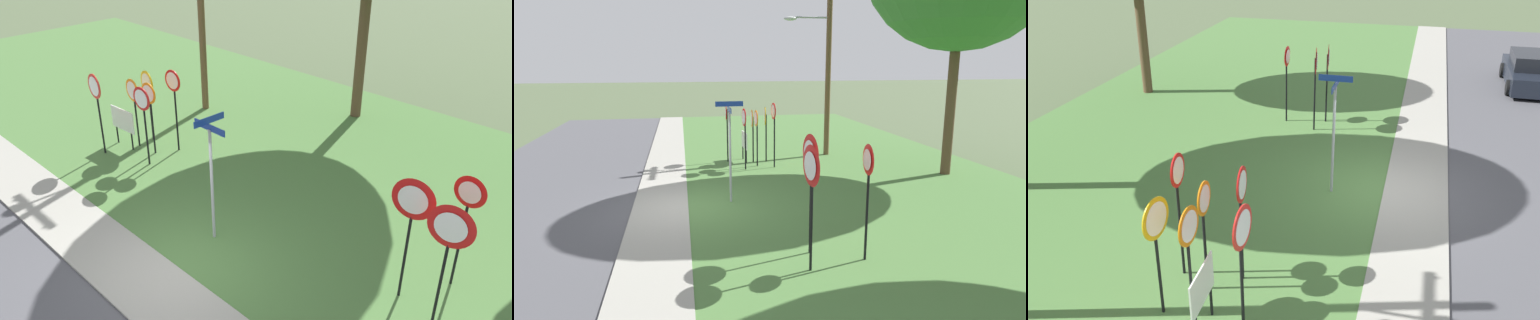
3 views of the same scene
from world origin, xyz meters
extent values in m
plane|color=#4C5B3D|center=(0.00, 0.00, 0.00)|extent=(160.00, 160.00, 0.00)
cube|color=#99968C|center=(0.00, -0.80, 0.03)|extent=(44.00, 1.60, 0.06)
cube|color=#477038|center=(0.00, 6.00, 0.02)|extent=(44.00, 12.00, 0.04)
cylinder|color=black|center=(-4.58, 3.51, 1.20)|extent=(0.06, 0.06, 2.32)
cylinder|color=red|center=(-4.58, 3.47, 2.31)|extent=(0.65, 0.06, 0.65)
cylinder|color=white|center=(-4.58, 3.45, 2.31)|extent=(0.50, 0.04, 0.50)
cylinder|color=black|center=(-4.46, 2.32, 1.10)|extent=(0.06, 0.06, 2.11)
cylinder|color=red|center=(-4.46, 2.28, 2.10)|extent=(0.69, 0.08, 0.69)
cylinder|color=white|center=(-4.46, 2.27, 2.10)|extent=(0.53, 0.05, 0.54)
cylinder|color=black|center=(-6.03, 1.79, 1.15)|extent=(0.06, 0.06, 2.22)
cylinder|color=red|center=(-6.03, 1.75, 2.21)|extent=(0.74, 0.07, 0.74)
cylinder|color=white|center=(-6.03, 1.73, 2.21)|extent=(0.58, 0.04, 0.58)
cylinder|color=black|center=(-4.93, 2.87, 1.04)|extent=(0.06, 0.06, 2.00)
cylinder|color=orange|center=(-4.93, 2.83, 1.99)|extent=(0.64, 0.05, 0.64)
cylinder|color=white|center=(-4.93, 2.81, 1.99)|extent=(0.50, 0.03, 0.50)
cylinder|color=black|center=(-5.73, 2.83, 0.99)|extent=(0.06, 0.06, 1.91)
cylinder|color=orange|center=(-5.73, 2.79, 1.89)|extent=(0.70, 0.07, 0.70)
cylinder|color=white|center=(-5.73, 2.77, 1.89)|extent=(0.55, 0.04, 0.55)
cylinder|color=black|center=(-5.77, 3.39, 1.04)|extent=(0.06, 0.06, 1.99)
cylinder|color=gold|center=(-5.77, 3.35, 1.98)|extent=(0.75, 0.12, 0.75)
cylinder|color=white|center=(-5.77, 3.34, 1.98)|extent=(0.59, 0.08, 0.59)
cylinder|color=black|center=(3.75, 2.61, 1.22)|extent=(0.06, 0.06, 2.36)
cone|color=red|center=(3.75, 2.57, 2.31)|extent=(0.84, 0.15, 0.84)
cone|color=white|center=(3.75, 2.55, 2.31)|extent=(0.57, 0.09, 0.57)
cylinder|color=black|center=(4.60, 2.38, 1.18)|extent=(0.06, 0.06, 2.29)
cone|color=red|center=(4.60, 2.34, 2.24)|extent=(0.84, 0.14, 0.84)
cone|color=white|center=(4.60, 2.32, 2.24)|extent=(0.57, 0.09, 0.57)
cylinder|color=black|center=(4.32, 3.68, 1.18)|extent=(0.06, 0.06, 2.28)
cone|color=red|center=(4.32, 3.64, 2.25)|extent=(0.66, 0.06, 0.66)
cone|color=white|center=(4.32, 3.62, 2.25)|extent=(0.45, 0.03, 0.45)
cylinder|color=#9EA0A8|center=(-0.37, 1.30, 1.40)|extent=(0.07, 0.07, 2.73)
cylinder|color=#9EA0A8|center=(-0.37, 1.30, 2.78)|extent=(0.09, 0.09, 0.03)
cube|color=navy|center=(-0.37, 1.30, 2.84)|extent=(0.96, 0.02, 0.15)
cube|color=navy|center=(-0.37, 1.30, 3.01)|extent=(0.02, 0.82, 0.15)
cylinder|color=black|center=(-6.39, 2.48, 0.32)|extent=(0.05, 0.05, 0.55)
cylinder|color=black|center=(-5.62, 2.52, 0.32)|extent=(0.05, 0.05, 0.55)
cube|color=white|center=(-6.00, 2.50, 0.94)|extent=(1.10, 0.09, 0.70)
cylinder|color=brown|center=(-2.31, 9.67, 3.16)|extent=(0.36, 0.36, 6.23)
camera|label=1|loc=(7.39, -5.12, 7.35)|focal=36.73mm
camera|label=2|loc=(12.97, -0.10, 4.26)|focal=32.08mm
camera|label=3|loc=(-13.09, -0.75, 6.74)|focal=39.63mm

